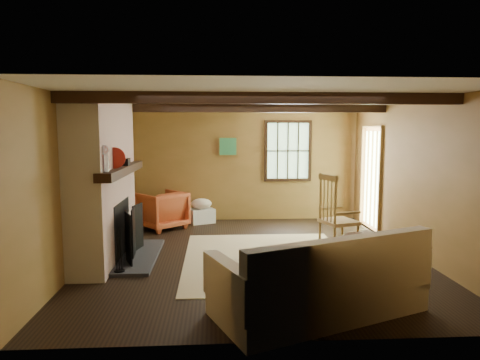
{
  "coord_description": "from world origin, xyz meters",
  "views": [
    {
      "loc": [
        -0.59,
        -6.46,
        1.93
      ],
      "look_at": [
        -0.18,
        0.4,
        1.14
      ],
      "focal_mm": 32.0,
      "sensor_mm": 36.0,
      "label": 1
    }
  ],
  "objects": [
    {
      "name": "ground",
      "position": [
        0.0,
        0.0,
        0.0
      ],
      "size": [
        5.5,
        5.5,
        0.0
      ],
      "primitive_type": "plane",
      "color": "black",
      "rests_on": "ground"
    },
    {
      "name": "room_envelope",
      "position": [
        0.22,
        0.26,
        1.63
      ],
      "size": [
        5.02,
        5.52,
        2.44
      ],
      "color": "olive",
      "rests_on": "ground"
    },
    {
      "name": "fireplace",
      "position": [
        -2.23,
        -0.0,
        1.1
      ],
      "size": [
        1.02,
        2.3,
        2.4
      ],
      "color": "brown",
      "rests_on": "ground"
    },
    {
      "name": "rug",
      "position": [
        0.2,
        -0.2,
        0.0
      ],
      "size": [
        2.5,
        3.0,
        0.01
      ],
      "primitive_type": "cube",
      "color": "tan",
      "rests_on": "ground"
    },
    {
      "name": "rocking_chair",
      "position": [
        1.35,
        0.15,
        0.53
      ],
      "size": [
        1.01,
        0.72,
        1.26
      ],
      "rotation": [
        0.0,
        0.0,
        1.87
      ],
      "color": "#A87D51",
      "rests_on": "ground"
    },
    {
      "name": "sofa",
      "position": [
        0.53,
        -2.17,
        0.32
      ],
      "size": [
        2.44,
        1.76,
        0.9
      ],
      "rotation": [
        0.0,
        0.0,
        0.39
      ],
      "color": "silver",
      "rests_on": "ground"
    },
    {
      "name": "firewood_pile",
      "position": [
        -1.85,
        2.6,
        0.12
      ],
      "size": [
        0.65,
        0.12,
        0.23
      ],
      "color": "brown",
      "rests_on": "ground"
    },
    {
      "name": "laundry_basket",
      "position": [
        -0.87,
        2.45,
        0.15
      ],
      "size": [
        0.61,
        0.55,
        0.3
      ],
      "primitive_type": "cube",
      "rotation": [
        0.0,
        0.0,
        0.4
      ],
      "color": "white",
      "rests_on": "ground"
    },
    {
      "name": "basket_pillow",
      "position": [
        -0.87,
        2.45,
        0.41
      ],
      "size": [
        0.48,
        0.41,
        0.22
      ],
      "primitive_type": "ellipsoid",
      "rotation": [
        0.0,
        0.0,
        -0.14
      ],
      "color": "silver",
      "rests_on": "laundry_basket"
    },
    {
      "name": "armchair",
      "position": [
        -1.64,
        1.95,
        0.37
      ],
      "size": [
        1.14,
        1.14,
        0.75
      ],
      "primitive_type": "imported",
      "rotation": [
        0.0,
        0.0,
        -2.43
      ],
      "color": "#BF6026",
      "rests_on": "ground"
    }
  ]
}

